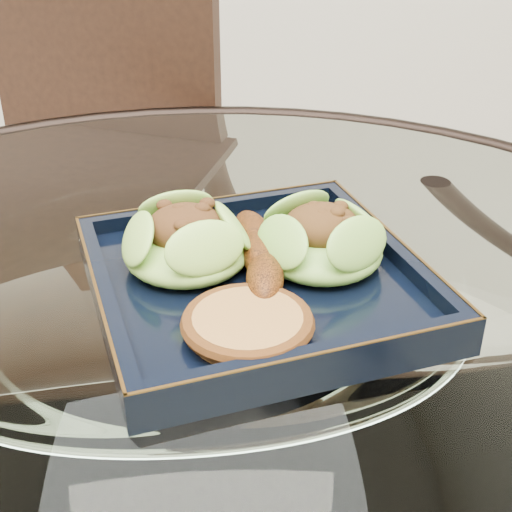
{
  "coord_description": "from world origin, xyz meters",
  "views": [
    {
      "loc": [
        0.02,
        -0.48,
        1.1
      ],
      "look_at": [
        0.05,
        0.04,
        0.8
      ],
      "focal_mm": 50.0,
      "sensor_mm": 36.0,
      "label": 1
    }
  ],
  "objects": [
    {
      "name": "dining_table",
      "position": [
        -0.0,
        -0.0,
        0.6
      ],
      "size": [
        1.13,
        1.13,
        0.77
      ],
      "color": "white",
      "rests_on": "ground"
    },
    {
      "name": "dining_chair",
      "position": [
        -0.19,
        0.55,
        0.52
      ],
      "size": [
        0.52,
        0.52,
        0.93
      ],
      "rotation": [
        0.0,
        0.0,
        -0.36
      ],
      "color": "black",
      "rests_on": "ground"
    },
    {
      "name": "navy_plate",
      "position": [
        0.05,
        0.04,
        0.77
      ],
      "size": [
        0.33,
        0.33,
        0.02
      ],
      "primitive_type": "cube",
      "rotation": [
        0.0,
        0.0,
        0.26
      ],
      "color": "black",
      "rests_on": "dining_table"
    },
    {
      "name": "lettuce_wrap_left",
      "position": [
        -0.01,
        0.06,
        0.8
      ],
      "size": [
        0.12,
        0.12,
        0.04
      ],
      "primitive_type": "ellipsoid",
      "rotation": [
        0.0,
        0.0,
        -0.12
      ],
      "color": "#6CA830",
      "rests_on": "navy_plate"
    },
    {
      "name": "lettuce_wrap_right",
      "position": [
        0.11,
        0.06,
        0.8
      ],
      "size": [
        0.12,
        0.12,
        0.04
      ],
      "primitive_type": "ellipsoid",
      "rotation": [
        0.0,
        0.0,
        0.1
      ],
      "color": "#61A32F",
      "rests_on": "navy_plate"
    },
    {
      "name": "roasted_plantain",
      "position": [
        0.06,
        0.05,
        0.8
      ],
      "size": [
        0.04,
        0.15,
        0.03
      ],
      "primitive_type": "ellipsoid",
      "rotation": [
        0.0,
        0.0,
        1.63
      ],
      "color": "#662D0A",
      "rests_on": "navy_plate"
    },
    {
      "name": "crumb_patty",
      "position": [
        0.04,
        -0.04,
        0.79
      ],
      "size": [
        0.09,
        0.09,
        0.02
      ],
      "primitive_type": "cylinder",
      "rotation": [
        0.0,
        0.0,
        0.07
      ],
      "color": "#A67237",
      "rests_on": "navy_plate"
    }
  ]
}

